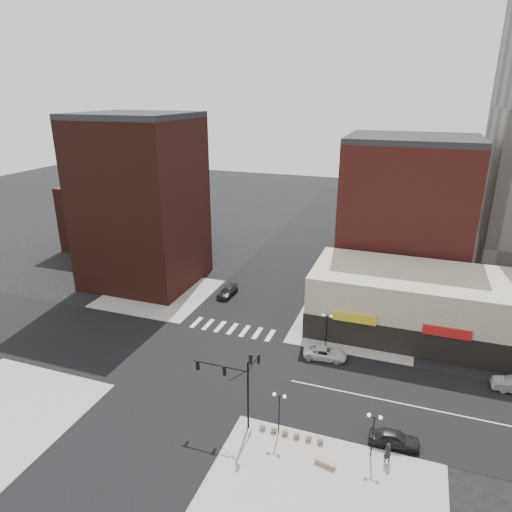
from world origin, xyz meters
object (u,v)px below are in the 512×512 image
(street_lamp_se_a, at_px, (279,403))
(street_lamp_ne, at_px, (327,322))
(street_lamp_se_b, at_px, (374,425))
(white_suv, at_px, (325,353))
(dark_sedan_east, at_px, (394,438))
(pedestrian, at_px, (387,453))
(dark_sedan_north, at_px, (228,292))
(traffic_signal, at_px, (239,377))
(stone_bench, at_px, (325,462))

(street_lamp_se_a, bearing_deg, street_lamp_ne, 86.42)
(street_lamp_se_a, height_order, street_lamp_se_b, same)
(street_lamp_se_b, height_order, white_suv, street_lamp_se_b)
(white_suv, relative_size, dark_sedan_east, 1.15)
(street_lamp_se_a, relative_size, street_lamp_ne, 1.00)
(street_lamp_ne, xyz_separation_m, dark_sedan_east, (8.73, -14.00, -2.57))
(pedestrian, bearing_deg, dark_sedan_east, -133.15)
(street_lamp_se_b, xyz_separation_m, street_lamp_ne, (-7.00, 16.00, 0.00))
(street_lamp_se_b, bearing_deg, dark_sedan_north, 133.04)
(street_lamp_se_b, distance_m, white_suv, 15.19)
(white_suv, relative_size, pedestrian, 2.59)
(traffic_signal, height_order, dark_sedan_east, traffic_signal)
(white_suv, bearing_deg, stone_bench, -174.60)
(dark_sedan_north, distance_m, pedestrian, 35.59)
(dark_sedan_east, xyz_separation_m, pedestrian, (-0.44, -2.25, 0.34))
(traffic_signal, relative_size, street_lamp_se_a, 1.87)
(dark_sedan_east, bearing_deg, white_suv, 31.04)
(street_lamp_se_a, xyz_separation_m, white_suv, (1.43, 13.45, -2.61))
(traffic_signal, bearing_deg, stone_bench, -15.98)
(white_suv, height_order, dark_sedan_north, white_suv)
(traffic_signal, distance_m, dark_sedan_east, 14.26)
(street_lamp_ne, relative_size, stone_bench, 2.29)
(dark_sedan_north, bearing_deg, white_suv, -32.01)
(dark_sedan_east, relative_size, stone_bench, 2.34)
(street_lamp_se_b, bearing_deg, street_lamp_ne, 113.63)
(traffic_signal, xyz_separation_m, pedestrian, (13.05, -0.42, -3.90))
(street_lamp_ne, xyz_separation_m, white_suv, (0.43, -2.55, -2.61))
(street_lamp_ne, bearing_deg, dark_sedan_east, -58.06)
(traffic_signal, bearing_deg, street_lamp_ne, 73.25)
(white_suv, bearing_deg, dark_sedan_east, -150.12)
(street_lamp_se_a, bearing_deg, stone_bench, -25.80)
(white_suv, xyz_separation_m, pedestrian, (7.86, -13.70, 0.38))
(white_suv, xyz_separation_m, stone_bench, (3.18, -15.67, -0.34))
(dark_sedan_east, bearing_deg, stone_bench, 124.64)
(stone_bench, bearing_deg, dark_sedan_east, 52.17)
(traffic_signal, bearing_deg, white_suv, 68.64)
(street_lamp_se_a, bearing_deg, dark_sedan_north, 121.66)
(street_lamp_ne, bearing_deg, white_suv, -80.46)
(street_lamp_se_a, height_order, dark_sedan_east, street_lamp_se_a)
(street_lamp_se_b, distance_m, street_lamp_ne, 17.46)
(street_lamp_ne, bearing_deg, dark_sedan_north, 150.87)
(dark_sedan_east, bearing_deg, dark_sedan_north, 42.53)
(traffic_signal, xyz_separation_m, stone_bench, (8.37, -2.40, -4.62))
(street_lamp_se_b, height_order, dark_sedan_east, street_lamp_se_b)
(street_lamp_ne, height_order, pedestrian, street_lamp_ne)
(street_lamp_se_b, xyz_separation_m, white_suv, (-6.57, 13.45, -2.61))
(dark_sedan_north, bearing_deg, stone_bench, -50.97)
(white_suv, bearing_deg, dark_sedan_north, 49.20)
(street_lamp_se_b, relative_size, stone_bench, 2.29)
(street_lamp_ne, bearing_deg, street_lamp_se_a, -93.58)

